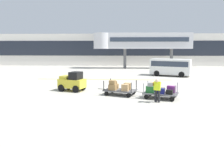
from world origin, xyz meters
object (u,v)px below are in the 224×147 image
Objects in this scene: baggage_handler at (157,89)px; shuttle_van at (170,66)px; baggage_tug at (72,82)px; baggage_cart_lead at (119,88)px; safety_cone_near at (79,76)px; baggage_cart_middle at (160,91)px.

shuttle_van is at bearing 74.71° from baggage_handler.
baggage_tug is at bearing -134.95° from shuttle_van.
baggage_cart_lead reaches higher than safety_cone_near.
safety_cone_near is at bearing -166.55° from shuttle_van.
safety_cone_near is (-0.89, 7.46, -0.48)m from baggage_tug.
baggage_cart_middle is 0.59× the size of shuttle_van.
baggage_cart_lead is 0.59× the size of shuttle_van.
baggage_tug is 7.27m from baggage_handler.
baggage_cart_middle is 1.96× the size of baggage_handler.
safety_cone_near is (-7.59, 9.85, -0.24)m from baggage_cart_middle.
baggage_cart_middle reaches higher than safety_cone_near.
baggage_handler is at bearing -107.37° from baggage_cart_middle.
baggage_cart_lead is 1.00× the size of baggage_cart_middle.
baggage_tug reaches higher than baggage_handler.
baggage_cart_middle is 12.44m from safety_cone_near.
baggage_tug is 1.50× the size of baggage_handler.
baggage_handler is (-0.37, -1.18, 0.35)m from baggage_cart_middle.
baggage_cart_middle is at bearing -19.00° from baggage_cart_lead.
baggage_handler reaches higher than safety_cone_near.
baggage_tug is 0.45× the size of shuttle_van.
baggage_handler is at bearing -56.79° from safety_cone_near.
baggage_cart_middle is (6.70, -2.39, -0.23)m from baggage_tug.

